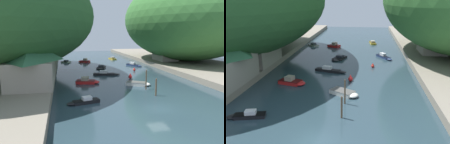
# 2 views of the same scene
# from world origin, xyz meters

# --- Properties ---
(water_surface) EXTENTS (130.00, 130.00, 0.00)m
(water_surface) POSITION_xyz_m (0.00, 30.00, 0.00)
(water_surface) COLOR #283D47
(water_surface) RESTS_ON ground
(left_bank) EXTENTS (22.00, 120.00, 1.18)m
(left_bank) POSITION_xyz_m (-24.49, 30.00, 0.59)
(left_bank) COLOR gray
(left_bank) RESTS_ON ground
(boathouse_shed) EXTENTS (6.06, 10.75, 5.18)m
(boathouse_shed) POSITION_xyz_m (-16.23, 24.16, 3.85)
(boathouse_shed) COLOR gray
(boathouse_shed) RESTS_ON left_bank
(right_bank_cottage) EXTENTS (5.72, 8.24, 5.48)m
(right_bank_cottage) POSITION_xyz_m (19.45, 37.89, 4.01)
(right_bank_cottage) COLOR #B2A899
(right_bank_cottage) RESTS_ON right_bank
(boat_moored_right) EXTENTS (3.76, 5.42, 1.10)m
(boat_moored_right) POSITION_xyz_m (8.69, 35.77, 0.34)
(boat_moored_right) COLOR navy
(boat_moored_right) RESTS_ON water_surface
(boat_yellow_tender) EXTENTS (4.80, 2.97, 1.28)m
(boat_yellow_tender) POSITION_xyz_m (-7.22, 16.26, 0.40)
(boat_yellow_tender) COLOR red
(boat_yellow_tender) RESTS_ON water_surface
(boat_near_quay) EXTENTS (2.29, 5.93, 0.88)m
(boat_near_quay) POSITION_xyz_m (6.18, 54.60, 0.27)
(boat_near_quay) COLOR gold
(boat_near_quay) RESTS_ON water_surface
(boat_white_cruiser) EXTENTS (4.72, 3.86, 0.64)m
(boat_white_cruiser) POSITION_xyz_m (1.78, 12.49, 0.32)
(boat_white_cruiser) COLOR silver
(boat_white_cruiser) RESTS_ON water_surface
(boat_open_rowboat) EXTENTS (4.32, 3.38, 1.36)m
(boat_open_rowboat) POSITION_xyz_m (-4.91, 47.66, 0.42)
(boat_open_rowboat) COLOR red
(boat_open_rowboat) RESTS_ON water_surface
(boat_navy_launch) EXTENTS (6.25, 2.72, 1.04)m
(boat_navy_launch) POSITION_xyz_m (-2.05, 23.75, 0.32)
(boat_navy_launch) COLOR black
(boat_navy_launch) RESTS_ON water_surface
(boat_mid_channel) EXTENTS (4.70, 2.27, 0.92)m
(boat_mid_channel) POSITION_xyz_m (-9.29, 4.14, 0.29)
(boat_mid_channel) COLOR black
(boat_mid_channel) RESTS_ON water_surface
(boat_small_dinghy) EXTENTS (3.50, 5.37, 0.86)m
(boat_small_dinghy) POSITION_xyz_m (-1.66, 33.52, 0.27)
(boat_small_dinghy) COLOR black
(boat_small_dinghy) RESTS_ON water_surface
(boat_cabin_cruiser) EXTENTS (3.82, 3.69, 0.86)m
(boat_cabin_cruiser) POSITION_xyz_m (-11.03, 48.57, 0.27)
(boat_cabin_cruiser) COLOR silver
(boat_cabin_cruiser) RESTS_ON water_surface
(mooring_post_nearest) EXTENTS (0.23, 0.23, 2.75)m
(mooring_post_nearest) POSITION_xyz_m (1.98, 5.45, 1.38)
(mooring_post_nearest) COLOR brown
(mooring_post_nearest) RESTS_ON water_surface
(mooring_post_second) EXTENTS (0.21, 0.21, 3.43)m
(mooring_post_second) POSITION_xyz_m (1.98, 9.52, 1.72)
(mooring_post_second) COLOR brown
(mooring_post_second) RESTS_ON water_surface
(channel_buoy_near) EXTENTS (0.78, 0.78, 1.17)m
(channel_buoy_near) POSITION_xyz_m (2.07, 18.78, 0.46)
(channel_buoy_near) COLOR red
(channel_buoy_near) RESTS_ON water_surface
(channel_buoy_far) EXTENTS (0.65, 0.65, 0.98)m
(channel_buoy_far) POSITION_xyz_m (5.92, 27.56, 0.38)
(channel_buoy_far) COLOR red
(channel_buoy_far) RESTS_ON water_surface
(person_on_quay) EXTENTS (0.28, 0.41, 1.69)m
(person_on_quay) POSITION_xyz_m (-15.25, 17.07, 2.15)
(person_on_quay) COLOR #282D3D
(person_on_quay) RESTS_ON left_bank
(person_by_boathouse) EXTENTS (0.32, 0.43, 1.69)m
(person_by_boathouse) POSITION_xyz_m (-15.84, 20.70, 2.15)
(person_by_boathouse) COLOR #282D3D
(person_by_boathouse) RESTS_ON left_bank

